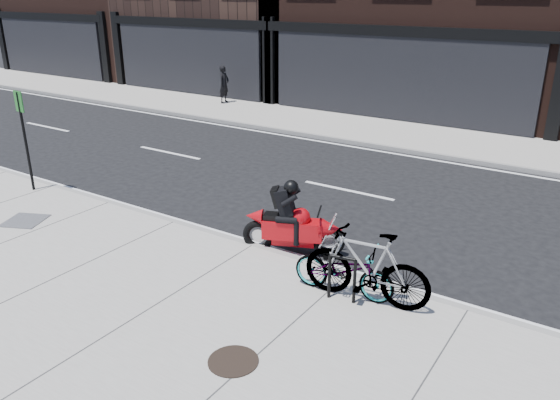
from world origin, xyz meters
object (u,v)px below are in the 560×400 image
Objects in this scene: motorcycle at (298,224)px; utility_grate at (25,221)px; bicycle_front at (344,270)px; manhole_cover at (233,361)px; bicycle_rear at (366,266)px; bike_rack at (342,275)px; pedestrian at (224,84)px; sign_post at (24,132)px.

motorcycle is 2.43× the size of utility_grate.
bicycle_front is 0.89× the size of motorcycle.
manhole_cover is at bearing -94.89° from motorcycle.
bicycle_front is 0.41m from bicycle_rear.
manhole_cover is 0.88× the size of utility_grate.
bicycle_front reaches higher than bike_rack.
pedestrian is at bearing 135.27° from bike_rack.
sign_post is at bearing 162.75° from manhole_cover.
bicycle_rear is (0.31, 0.18, 0.15)m from bike_rack.
utility_grate is (4.52, -12.16, -0.76)m from pedestrian.
bicycle_rear is 1.28× the size of pedestrian.
motorcycle is (-1.54, 1.21, 0.01)m from bike_rack.
bicycle_front is 6.91m from utility_grate.
bicycle_rear is at bearing 71.27° from manhole_cover.
sign_post is (-8.76, 0.20, 0.81)m from bicycle_rear.
bicycle_front is 1.06× the size of pedestrian.
bike_rack is 6.95m from utility_grate.
pedestrian reaches higher than utility_grate.
pedestrian reaches higher than bike_rack.
utility_grate is (-6.42, 1.23, 0.00)m from manhole_cover.
utility_grate is (-7.19, -1.05, -0.58)m from bicycle_rear.
bicycle_front is 0.69× the size of sign_post.
bicycle_front is at bearing 8.74° from utility_grate.
sign_post reaches higher than pedestrian.
sign_post is (-8.45, 0.38, 0.96)m from bike_rack.
manhole_cover and utility_grate have the same top height.
utility_grate is (-5.34, -2.08, -0.45)m from motorcycle.
utility_grate is at bearing 92.61° from bicycle_front.
bike_rack is 0.49× the size of pedestrian.
manhole_cover is 0.28× the size of sign_post.
motorcycle is (-1.85, 1.04, -0.14)m from bicycle_rear.
bicycle_front is at bearing 109.00° from bike_rack.
bicycle_front is at bearing -97.22° from bicycle_rear.
pedestrian is (-9.86, 10.08, 0.32)m from motorcycle.
bicycle_front is 0.83× the size of bicycle_rear.
sign_post is (-7.99, 2.48, 1.40)m from manhole_cover.
bicycle_rear is 7.29m from utility_grate.
pedestrian is (-11.40, 11.29, 0.33)m from bike_rack.
bicycle_rear is at bearing 29.80° from bike_rack.
bike_rack is 16.05m from pedestrian.
motorcycle reaches higher than bicycle_rear.
bike_rack is at bearing -67.42° from bicycle_rear.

